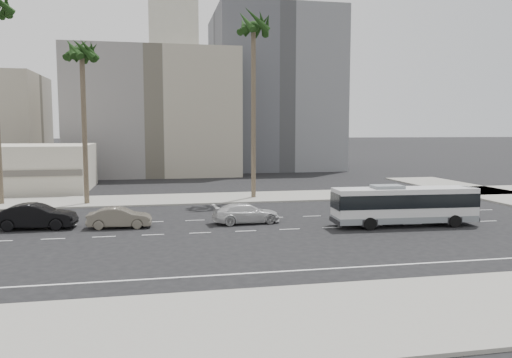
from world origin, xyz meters
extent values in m
plane|color=black|center=(0.00, 0.00, 0.00)|extent=(700.00, 700.00, 0.00)
cube|color=gray|center=(0.00, 15.50, 0.07)|extent=(120.00, 7.00, 0.15)
cube|color=gray|center=(0.00, -15.50, 0.07)|extent=(120.00, 7.00, 0.15)
cube|color=gray|center=(-12.00, 45.00, 9.00)|extent=(24.00, 18.00, 18.00)
cube|color=#55565B|center=(8.00, 52.00, 13.00)|extent=(20.00, 20.00, 26.00)
cube|color=beige|center=(-2.00, 250.00, 22.00)|extent=(42.00, 42.00, 44.00)
cube|color=beige|center=(-2.00, 250.00, 60.00)|extent=(26.00, 26.00, 32.00)
cube|color=#52555B|center=(45.00, 230.00, 35.00)|extent=(26.00, 26.00, 70.00)
cube|color=#52555B|center=(70.00, 260.00, 30.00)|extent=(22.00, 22.00, 60.00)
cube|color=silver|center=(5.13, -0.36, 1.54)|extent=(10.03, 2.66, 2.23)
cube|color=black|center=(5.13, -0.36, 1.84)|extent=(10.09, 2.72, 0.94)
cube|color=slate|center=(5.13, -0.36, 0.56)|extent=(10.05, 2.70, 0.43)
cube|color=slate|center=(3.85, -0.36, 2.74)|extent=(2.12, 1.47, 0.26)
cube|color=#262628|center=(9.84, -0.36, 2.53)|extent=(0.59, 1.56, 0.26)
cylinder|color=black|center=(8.30, -1.45, 0.43)|extent=(0.86, 0.26, 0.86)
cylinder|color=black|center=(8.30, 0.74, 0.43)|extent=(0.86, 0.26, 0.86)
cylinder|color=black|center=(2.22, -1.45, 0.43)|extent=(0.86, 0.26, 0.86)
cylinder|color=black|center=(2.22, 0.74, 0.43)|extent=(0.86, 0.26, 0.86)
imported|color=silver|center=(-5.46, 2.81, 0.71)|extent=(2.34, 5.00, 1.41)
imported|color=#676153|center=(-14.24, 2.82, 0.70)|extent=(1.70, 4.34, 1.41)
imported|color=black|center=(-19.74, 3.51, 0.86)|extent=(2.11, 5.29, 1.71)
cylinder|color=brown|center=(-2.56, 15.00, 8.03)|extent=(0.44, 0.44, 16.05)
cylinder|color=brown|center=(-17.87, 13.97, 6.55)|extent=(0.41, 0.41, 13.10)
camera|label=1|loc=(-11.60, -31.53, 6.70)|focal=34.61mm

